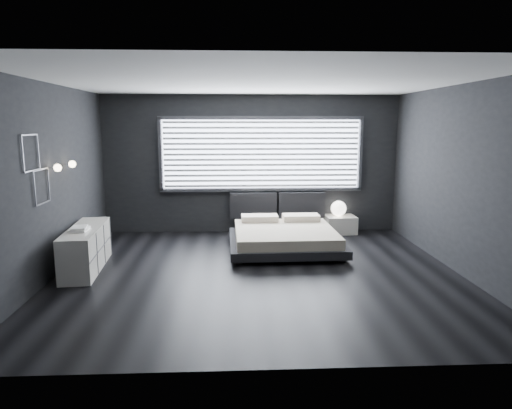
{
  "coord_description": "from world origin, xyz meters",
  "views": [
    {
      "loc": [
        -0.36,
        -6.58,
        2.22
      ],
      "look_at": [
        0.0,
        0.85,
        0.9
      ],
      "focal_mm": 32.0,
      "sensor_mm": 36.0,
      "label": 1
    }
  ],
  "objects": [
    {
      "name": "wall_art_upper",
      "position": [
        -2.98,
        -0.55,
        1.85
      ],
      "size": [
        0.01,
        0.48,
        0.48
      ],
      "color": "#47474C",
      "rests_on": "ground"
    },
    {
      "name": "bed",
      "position": [
        0.53,
        1.28,
        0.23
      ],
      "size": [
        1.98,
        1.89,
        0.5
      ],
      "color": "black",
      "rests_on": "ground"
    },
    {
      "name": "dresser",
      "position": [
        -2.65,
        0.34,
        0.33
      ],
      "size": [
        0.59,
        1.66,
        0.65
      ],
      "color": "silver",
      "rests_on": "ground"
    },
    {
      "name": "sconce_near",
      "position": [
        -2.88,
        0.05,
        1.6
      ],
      "size": [
        0.18,
        0.11,
        0.11
      ],
      "color": "silver",
      "rests_on": "ground"
    },
    {
      "name": "headboard",
      "position": [
        0.53,
        2.64,
        0.57
      ],
      "size": [
        1.96,
        0.16,
        0.52
      ],
      "color": "black",
      "rests_on": "ground"
    },
    {
      "name": "book_stack",
      "position": [
        -2.67,
        0.14,
        0.68
      ],
      "size": [
        0.26,
        0.34,
        0.07
      ],
      "color": "white",
      "rests_on": "dresser"
    },
    {
      "name": "room",
      "position": [
        0.0,
        0.0,
        1.4
      ],
      "size": [
        6.04,
        6.0,
        2.8
      ],
      "color": "black",
      "rests_on": "ground"
    },
    {
      "name": "nightstand",
      "position": [
        1.81,
        2.5,
        0.18
      ],
      "size": [
        0.64,
        0.54,
        0.36
      ],
      "primitive_type": "cube",
      "rotation": [
        0.0,
        0.0,
        0.05
      ],
      "color": "silver",
      "rests_on": "ground"
    },
    {
      "name": "orb_lamp",
      "position": [
        1.78,
        2.5,
        0.51
      ],
      "size": [
        0.31,
        0.31,
        0.31
      ],
      "primitive_type": "sphere",
      "color": "white",
      "rests_on": "nightstand"
    },
    {
      "name": "window",
      "position": [
        0.2,
        2.7,
        1.61
      ],
      "size": [
        4.14,
        0.09,
        1.52
      ],
      "color": "white",
      "rests_on": "ground"
    },
    {
      "name": "sconce_far",
      "position": [
        -2.88,
        0.65,
        1.6
      ],
      "size": [
        0.18,
        0.11,
        0.11
      ],
      "color": "silver",
      "rests_on": "ground"
    },
    {
      "name": "wall_art_lower",
      "position": [
        -2.98,
        -0.3,
        1.38
      ],
      "size": [
        0.01,
        0.48,
        0.48
      ],
      "color": "#47474C",
      "rests_on": "ground"
    }
  ]
}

